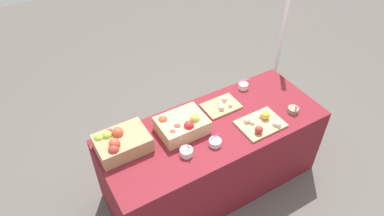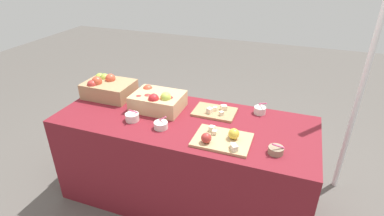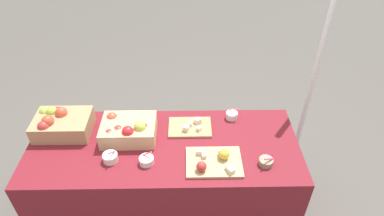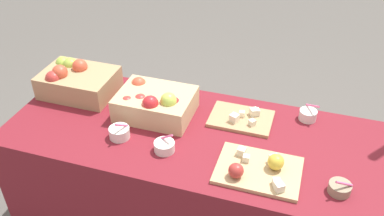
% 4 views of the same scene
% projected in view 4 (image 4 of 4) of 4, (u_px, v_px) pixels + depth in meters
% --- Properties ---
extents(table, '(1.90, 0.76, 0.74)m').
position_uv_depth(table, '(196.00, 186.00, 2.28)').
color(table, maroon).
rests_on(table, ground_plane).
extents(apple_crate_left, '(0.40, 0.29, 0.19)m').
position_uv_depth(apple_crate_left, '(77.00, 80.00, 2.33)').
color(apple_crate_left, tan).
rests_on(apple_crate_left, table).
extents(apple_crate_middle, '(0.38, 0.29, 0.17)m').
position_uv_depth(apple_crate_middle, '(155.00, 103.00, 2.15)').
color(apple_crate_middle, tan).
rests_on(apple_crate_middle, table).
extents(cutting_board_front, '(0.37, 0.27, 0.09)m').
position_uv_depth(cutting_board_front, '(259.00, 169.00, 1.82)').
color(cutting_board_front, tan).
rests_on(cutting_board_front, table).
extents(cutting_board_back, '(0.32, 0.22, 0.06)m').
position_uv_depth(cutting_board_back, '(242.00, 118.00, 2.14)').
color(cutting_board_back, tan).
rests_on(cutting_board_back, table).
extents(sample_bowl_near, '(0.10, 0.10, 0.11)m').
position_uv_depth(sample_bowl_near, '(119.00, 133.00, 2.02)').
color(sample_bowl_near, silver).
rests_on(sample_bowl_near, table).
extents(sample_bowl_mid, '(0.10, 0.09, 0.09)m').
position_uv_depth(sample_bowl_mid, '(340.00, 188.00, 1.73)').
color(sample_bowl_mid, gray).
rests_on(sample_bowl_mid, table).
extents(sample_bowl_far, '(0.09, 0.10, 0.11)m').
position_uv_depth(sample_bowl_far, '(308.00, 115.00, 2.14)').
color(sample_bowl_far, silver).
rests_on(sample_bowl_far, table).
extents(sample_bowl_extra, '(0.10, 0.10, 0.10)m').
position_uv_depth(sample_bowl_extra, '(164.00, 146.00, 1.94)').
color(sample_bowl_extra, silver).
rests_on(sample_bowl_extra, table).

